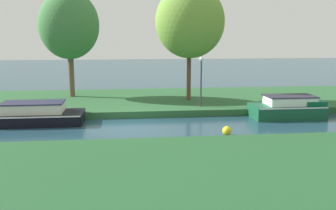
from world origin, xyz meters
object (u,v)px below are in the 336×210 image
Objects in this scene: willow_tree_centre at (190,22)px; mooring_post_near at (264,101)px; lamp_post at (201,76)px; channel_buoy at (227,131)px; black_barge at (39,114)px; forest_narrowboat at (288,108)px; willow_tree_left at (69,25)px.

mooring_post_near is at bearing -37.33° from willow_tree_centre.
channel_buoy is (0.17, -5.66, -2.11)m from lamp_post.
willow_tree_centre reaches higher than mooring_post_near.
mooring_post_near is (13.28, 1.20, 0.31)m from black_barge.
mooring_post_near is 1.93× the size of channel_buoy.
forest_narrowboat is 1.61m from mooring_post_near.
black_barge reaches higher than channel_buoy.
mooring_post_near is 6.13m from channel_buoy.
channel_buoy is (-4.70, -3.68, -0.37)m from forest_narrowboat.
mooring_post_near is at bearing 53.18° from channel_buoy.
channel_buoy is at bearing -88.31° from lamp_post.
willow_tree_left is at bearing 152.25° from forest_narrowboat.
willow_tree_centre reaches higher than lamp_post.
willow_tree_centre is 7.12m from mooring_post_near.
willow_tree_centre is 8.90× the size of mooring_post_near.
forest_narrowboat is at bearing -40.06° from willow_tree_centre.
black_barge is at bearing -97.58° from willow_tree_left.
willow_tree_left is at bearing 128.99° from channel_buoy.
willow_tree_left reaches higher than black_barge.
lamp_post is at bearing -82.45° from willow_tree_centre.
black_barge is at bearing 159.06° from channel_buoy.
willow_tree_centre is 17.14× the size of channel_buoy.
forest_narrowboat is at bearing 38.05° from channel_buoy.
forest_narrowboat is 9.20× the size of channel_buoy.
willow_tree_left is 10.40m from lamp_post.
mooring_post_near is (4.14, -3.16, -4.86)m from willow_tree_centre.
willow_tree_left is 8.63m from willow_tree_centre.
lamp_post reaches higher than black_barge.
channel_buoy is (0.48, -8.04, -5.47)m from willow_tree_centre.
mooring_post_near is at bearing 5.18° from black_barge.
forest_narrowboat is at bearing -49.01° from mooring_post_near.
lamp_post is (8.51, -5.06, -3.17)m from willow_tree_left.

